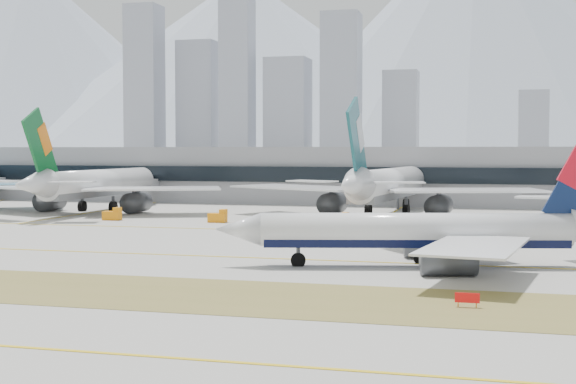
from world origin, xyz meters
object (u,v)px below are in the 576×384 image
(widebody_cathay, at_px, (386,186))
(terminal, at_px, (342,174))
(widebody_eva, at_px, (95,185))
(taxiing_airliner, at_px, (431,232))

(widebody_cathay, distance_m, terminal, 52.59)
(terminal, bearing_deg, widebody_cathay, -68.94)
(widebody_eva, bearing_deg, terminal, -41.33)
(taxiing_airliner, relative_size, terminal, 0.18)
(taxiing_airliner, height_order, widebody_eva, widebody_eva)
(widebody_eva, relative_size, terminal, 0.23)
(taxiing_airliner, bearing_deg, widebody_eva, -53.25)
(taxiing_airliner, distance_m, widebody_eva, 106.22)
(taxiing_airliner, bearing_deg, widebody_cathay, -91.52)
(widebody_cathay, bearing_deg, terminal, 26.56)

